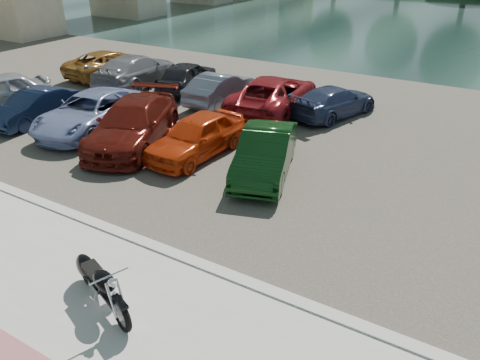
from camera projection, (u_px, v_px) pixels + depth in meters
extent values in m
plane|color=#595447|center=(141.00, 324.00, 8.93)|extent=(200.00, 200.00, 0.00)
cube|color=#B3B0A8|center=(102.00, 359.00, 8.14)|extent=(60.00, 6.00, 0.10)
cube|color=#B3B0A8|center=(201.00, 266.00, 10.42)|extent=(60.00, 0.30, 0.14)
cube|color=#3E3932|center=(341.00, 137.00, 17.30)|extent=(60.00, 18.00, 0.04)
cube|color=#182C2B|center=(460.00, 25.00, 39.41)|extent=(120.00, 40.00, 0.00)
torus|color=black|center=(122.00, 315.00, 8.54)|extent=(0.68, 0.35, 0.68)
torus|color=black|center=(86.00, 270.00, 9.68)|extent=(0.68, 0.35, 0.68)
cylinder|color=#B2B2B7|center=(122.00, 315.00, 8.54)|extent=(0.45, 0.22, 0.46)
cylinder|color=#B2B2B7|center=(86.00, 270.00, 9.68)|extent=(0.45, 0.22, 0.46)
cylinder|color=silver|center=(111.00, 300.00, 8.44)|extent=(0.32, 0.16, 0.63)
cylinder|color=silver|center=(121.00, 296.00, 8.55)|extent=(0.32, 0.16, 0.63)
cylinder|color=silver|center=(109.00, 276.00, 8.45)|extent=(0.30, 0.71, 0.04)
sphere|color=silver|center=(112.00, 282.00, 8.42)|extent=(0.21, 0.21, 0.16)
sphere|color=silver|center=(114.00, 284.00, 8.37)|extent=(0.14, 0.14, 0.11)
cube|color=black|center=(120.00, 302.00, 8.39)|extent=(0.47, 0.29, 0.06)
cube|color=black|center=(103.00, 294.00, 9.14)|extent=(1.16, 0.52, 0.08)
cube|color=silver|center=(102.00, 290.00, 9.14)|extent=(0.53, 0.46, 0.34)
cylinder|color=silver|center=(102.00, 284.00, 8.98)|extent=(0.29, 0.25, 0.27)
cylinder|color=silver|center=(98.00, 279.00, 9.12)|extent=(0.29, 0.25, 0.27)
ellipsoid|color=black|center=(104.00, 281.00, 8.81)|extent=(0.76, 0.58, 0.32)
cube|color=black|center=(93.00, 269.00, 9.21)|extent=(0.61, 0.46, 0.10)
ellipsoid|color=black|center=(86.00, 267.00, 9.59)|extent=(0.80, 0.57, 0.50)
cube|color=black|center=(86.00, 269.00, 9.66)|extent=(0.44, 0.31, 0.30)
cylinder|color=silver|center=(104.00, 284.00, 9.50)|extent=(1.06, 0.47, 0.09)
cylinder|color=silver|center=(103.00, 281.00, 9.46)|extent=(1.06, 0.47, 0.09)
cylinder|color=#B2B2B7|center=(92.00, 299.00, 9.21)|extent=(0.07, 0.14, 0.22)
imported|color=#121E3A|center=(34.00, 107.00, 18.39)|extent=(1.60, 3.86, 1.24)
imported|color=#838EBF|center=(91.00, 112.00, 17.58)|extent=(3.02, 5.28, 1.39)
imported|color=#56120C|center=(133.00, 124.00, 16.31)|extent=(3.88, 5.69, 1.53)
imported|color=red|center=(196.00, 136.00, 15.49)|extent=(1.85, 4.14, 1.38)
imported|color=black|center=(265.00, 153.00, 14.25)|extent=(2.73, 4.49, 1.40)
imported|color=#9C6424|center=(109.00, 64.00, 24.51)|extent=(2.64, 4.97, 1.33)
imported|color=gray|center=(136.00, 70.00, 22.86)|extent=(2.74, 5.46, 1.52)
imported|color=black|center=(187.00, 76.00, 22.16)|extent=(2.36, 4.33, 1.40)
imported|color=slate|center=(220.00, 88.00, 20.54)|extent=(1.42, 4.01, 1.32)
imported|color=maroon|center=(273.00, 94.00, 19.43)|extent=(3.00, 5.61, 1.50)
imported|color=navy|center=(334.00, 101.00, 19.03)|extent=(2.86, 4.51, 1.22)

